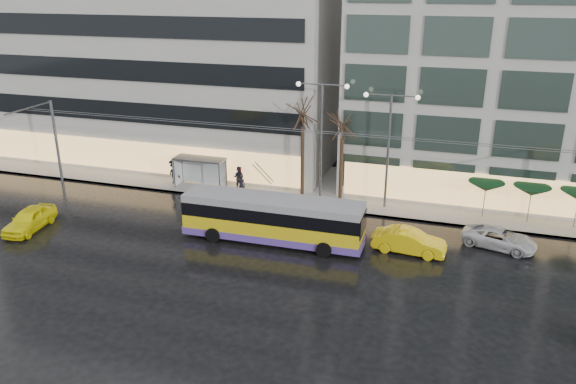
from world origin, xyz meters
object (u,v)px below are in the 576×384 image
at_px(street_lamp_near, 322,126).
at_px(taxi_a, 29,219).
at_px(trolleybus, 273,220).
at_px(bus_shelter, 197,165).

relative_size(street_lamp_near, taxi_a, 2.02).
xyz_separation_m(trolleybus, bus_shelter, (-9.20, 7.75, 0.47)).
bearing_deg(bus_shelter, taxi_a, -123.72).
distance_m(street_lamp_near, taxi_a, 21.54).
bearing_deg(street_lamp_near, taxi_a, -147.94).
xyz_separation_m(bus_shelter, taxi_a, (-7.33, -10.98, -1.20)).
height_order(trolleybus, taxi_a, trolleybus).
height_order(trolleybus, bus_shelter, trolleybus).
bearing_deg(taxi_a, street_lamp_near, 25.50).
height_order(trolleybus, street_lamp_near, street_lamp_near).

